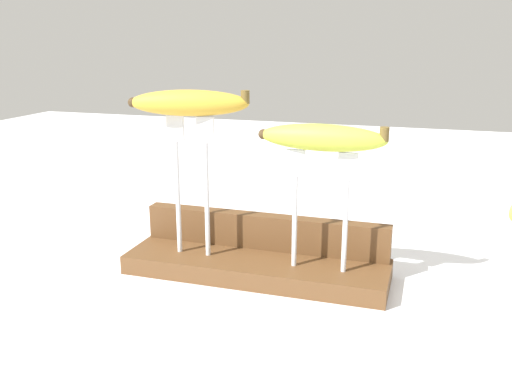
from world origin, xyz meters
name	(u,v)px	position (x,y,z in m)	size (l,w,h in m)	color
ground_plane	(256,275)	(0.00, 0.00, 0.00)	(3.00, 3.00, 0.00)	silver
wooden_board	(256,267)	(0.00, 0.00, 0.01)	(0.38, 0.11, 0.03)	brown
board_backstop	(265,231)	(0.00, 0.04, 0.05)	(0.38, 0.02, 0.05)	brown
fork_stand_left	(192,174)	(-0.09, -0.01, 0.15)	(0.07, 0.01, 0.20)	silver
fork_stand_right	(320,199)	(0.09, -0.01, 0.13)	(0.10, 0.01, 0.17)	silver
banana_raised_left	(189,103)	(-0.09, -0.01, 0.25)	(0.17, 0.08, 0.04)	gold
banana_raised_right	(322,138)	(0.09, -0.01, 0.21)	(0.17, 0.04, 0.04)	#B2C138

